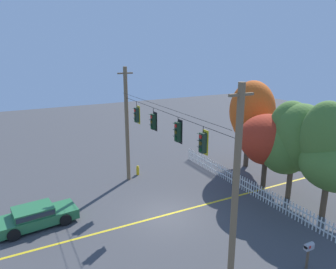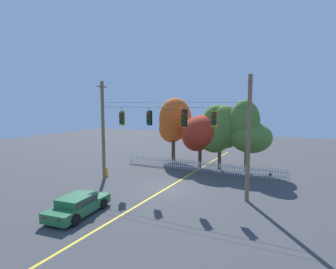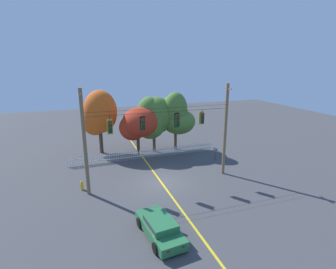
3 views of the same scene
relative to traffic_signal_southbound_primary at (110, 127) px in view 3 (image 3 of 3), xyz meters
The scene contains 15 objects.
ground 6.61m from the traffic_signal_southbound_primary, ahead, with size 80.00×80.00×0.00m, color #424244.
lane_centerline_stripe 6.61m from the traffic_signal_southbound_primary, ahead, with size 0.16×36.00×0.01m, color gold.
signal_support_span 4.17m from the traffic_signal_southbound_primary, ahead, with size 12.19×1.10×8.24m.
traffic_signal_southbound_primary is the anchor object (origin of this frame).
traffic_signal_northbound_primary 2.55m from the traffic_signal_southbound_primary, ahead, with size 0.43×0.38×1.38m.
traffic_signal_westbound_side 5.44m from the traffic_signal_southbound_primary, ahead, with size 0.43×0.38×1.38m.
traffic_signal_northbound_secondary 7.68m from the traffic_signal_southbound_primary, ahead, with size 0.43×0.38×1.30m.
white_picket_fence 8.97m from the traffic_signal_southbound_primary, 55.41° to the left, with size 15.89×0.06×0.99m.
autumn_maple_near_fence 9.85m from the traffic_signal_southbound_primary, 90.09° to the left, with size 3.90×3.49×7.05m.
autumn_maple_mid 8.88m from the traffic_signal_southbound_primary, 63.40° to the left, with size 4.30×3.93×5.29m.
autumn_oak_far_east 9.97m from the traffic_signal_southbound_primary, 55.05° to the left, with size 4.46×3.50×6.31m.
autumn_maple_far_west 11.55m from the traffic_signal_southbound_primary, 43.76° to the left, with size 4.31×3.37×6.75m.
parked_car 8.40m from the traffic_signal_southbound_primary, 75.30° to the right, with size 2.18×4.34×1.15m.
fire_hydrant 5.51m from the traffic_signal_southbound_primary, 159.17° to the left, with size 0.38×0.22×0.75m.
roadside_mailbox 12.28m from the traffic_signal_southbound_primary, 16.89° to the left, with size 0.25×0.44×1.31m.
Camera 3 is at (-6.27, -19.69, 10.02)m, focal length 28.27 mm.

